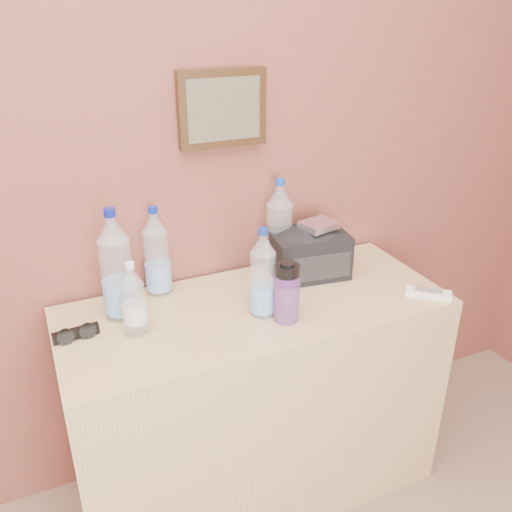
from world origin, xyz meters
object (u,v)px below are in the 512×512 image
at_px(toiletry_bag, 308,251).
at_px(sunglasses, 76,333).
at_px(ac_remote, 428,293).
at_px(pet_large_b, 157,255).
at_px(foil_packet, 319,225).
at_px(pet_large_a, 117,270).
at_px(pet_large_c, 279,230).
at_px(dresser, 256,400).
at_px(pet_large_d, 263,277).
at_px(nalgene_bottle, 287,292).
at_px(pet_small, 134,303).

bearing_deg(toiletry_bag, sunglasses, -166.21).
xyz_separation_m(sunglasses, ac_remote, (1.13, -0.23, -0.01)).
height_order(pet_large_b, foil_packet, pet_large_b).
xyz_separation_m(pet_large_a, foil_packet, (0.71, -0.01, 0.03)).
distance_m(pet_large_c, foil_packet, 0.15).
distance_m(dresser, ac_remote, 0.72).
relative_size(pet_large_d, nalgene_bottle, 1.49).
xyz_separation_m(nalgene_bottle, sunglasses, (-0.62, 0.16, -0.08)).
relative_size(dresser, foil_packet, 10.98).
distance_m(dresser, pet_small, 0.64).
bearing_deg(foil_packet, dresser, -159.26).
distance_m(pet_large_b, foil_packet, 0.58).
relative_size(dresser, pet_large_b, 4.13).
xyz_separation_m(toiletry_bag, foil_packet, (0.03, -0.02, 0.10)).
xyz_separation_m(nalgene_bottle, ac_remote, (0.51, -0.07, -0.09)).
bearing_deg(pet_large_a, foil_packet, -0.63).
height_order(pet_large_a, ac_remote, pet_large_a).
bearing_deg(pet_large_d, pet_small, 172.61).
bearing_deg(foil_packet, pet_small, -170.45).
bearing_deg(dresser, foil_packet, 20.74).
relative_size(dresser, pet_large_a, 3.55).
distance_m(pet_large_a, foil_packet, 0.71).
xyz_separation_m(pet_large_c, pet_small, (-0.59, -0.22, -0.05)).
bearing_deg(pet_large_b, pet_small, -120.19).
bearing_deg(pet_large_d, ac_remote, -13.09).
relative_size(pet_large_a, pet_large_b, 1.16).
bearing_deg(pet_large_d, pet_large_a, 157.13).
bearing_deg(ac_remote, pet_large_d, -151.05).
relative_size(nalgene_bottle, sunglasses, 1.46).
bearing_deg(pet_large_b, toiletry_bag, -9.77).
bearing_deg(pet_large_d, foil_packet, 29.59).
relative_size(nalgene_bottle, foil_packet, 1.70).
relative_size(sunglasses, toiletry_bag, 0.51).
xyz_separation_m(nalgene_bottle, foil_packet, (0.24, 0.23, 0.10)).
bearing_deg(dresser, pet_large_b, 140.39).
xyz_separation_m(dresser, foil_packet, (0.29, 0.11, 0.60)).
xyz_separation_m(pet_large_a, pet_large_d, (0.42, -0.18, -0.03)).
xyz_separation_m(pet_large_b, foil_packet, (0.56, -0.11, 0.06)).
xyz_separation_m(pet_large_b, pet_large_c, (0.46, -0.01, 0.02)).
height_order(dresser, pet_large_c, pet_large_c).
bearing_deg(foil_packet, pet_large_a, 179.37).
bearing_deg(pet_large_d, pet_large_b, 133.78).
distance_m(nalgene_bottle, foil_packet, 0.35).
distance_m(pet_large_b, pet_large_d, 0.38).
distance_m(dresser, pet_large_c, 0.62).
relative_size(dresser, sunglasses, 9.44).
height_order(ac_remote, foil_packet, foil_packet).
xyz_separation_m(dresser, pet_small, (-0.40, -0.00, 0.51)).
distance_m(pet_small, nalgene_bottle, 0.46).
xyz_separation_m(pet_large_c, nalgene_bottle, (-0.14, -0.33, -0.06)).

